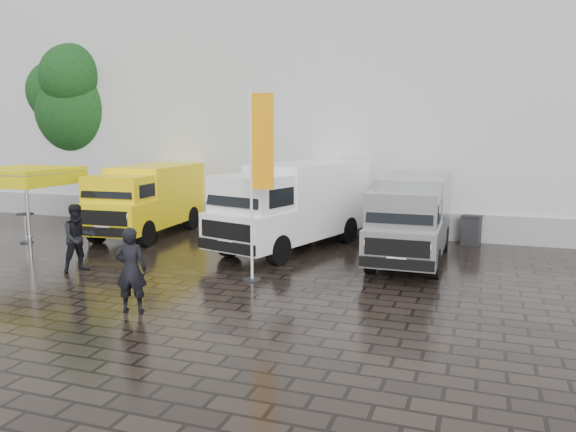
# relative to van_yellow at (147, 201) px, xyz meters

# --- Properties ---
(ground) EXTENTS (120.00, 120.00, 0.00)m
(ground) POSITION_rel_van_yellow_xyz_m (6.44, -5.14, -1.31)
(ground) COLOR black
(ground) RESTS_ON ground
(exhibition_hall) EXTENTS (44.00, 16.00, 12.00)m
(exhibition_hall) POSITION_rel_van_yellow_xyz_m (8.44, 10.86, 4.69)
(exhibition_hall) COLOR silver
(exhibition_hall) RESTS_ON ground
(hall_plinth) EXTENTS (44.00, 0.15, 1.00)m
(hall_plinth) POSITION_rel_van_yellow_xyz_m (8.44, 2.81, -0.81)
(hall_plinth) COLOR gray
(hall_plinth) RESTS_ON ground
(van_yellow) EXTENTS (2.51, 5.80, 2.63)m
(van_yellow) POSITION_rel_van_yellow_xyz_m (0.00, 0.00, 0.00)
(van_yellow) COLOR yellow
(van_yellow) RESTS_ON ground
(van_white) EXTENTS (3.98, 6.98, 2.87)m
(van_white) POSITION_rel_van_yellow_xyz_m (5.99, -0.44, 0.12)
(van_white) COLOR white
(van_white) RESTS_ON ground
(van_silver) EXTENTS (2.00, 5.92, 2.56)m
(van_silver) POSITION_rel_van_yellow_xyz_m (9.96, -0.84, -0.03)
(van_silver) COLOR #9C9EA0
(van_silver) RESTS_ON ground
(canopy_tent) EXTENTS (2.92, 2.92, 2.70)m
(canopy_tent) POSITION_rel_van_yellow_xyz_m (-2.86, -3.00, 1.20)
(canopy_tent) COLOR silver
(canopy_tent) RESTS_ON ground
(flagpole) EXTENTS (0.88, 0.50, 5.13)m
(flagpole) POSITION_rel_van_yellow_xyz_m (6.43, -4.54, 1.56)
(flagpole) COLOR black
(flagpole) RESTS_ON ground
(tree) EXTENTS (4.49, 4.49, 8.05)m
(tree) POSITION_rel_van_yellow_xyz_m (-5.98, 4.23, 3.86)
(tree) COLOR black
(tree) RESTS_ON ground
(cocktail_table) EXTENTS (0.60, 0.60, 1.06)m
(cocktail_table) POSITION_rel_van_yellow_xyz_m (-3.30, -2.64, -0.78)
(cocktail_table) COLOR black
(cocktail_table) RESTS_ON ground
(wheelie_bin) EXTENTS (0.73, 0.73, 1.05)m
(wheelie_bin) POSITION_rel_van_yellow_xyz_m (11.66, 2.34, -0.79)
(wheelie_bin) COLOR black
(wheelie_bin) RESTS_ON ground
(person_front) EXTENTS (0.80, 0.65, 1.91)m
(person_front) POSITION_rel_van_yellow_xyz_m (4.76, -7.84, -0.36)
(person_front) COLOR black
(person_front) RESTS_ON ground
(person_tent) EXTENTS (1.12, 1.18, 1.93)m
(person_tent) POSITION_rel_van_yellow_xyz_m (1.24, -5.31, -0.35)
(person_tent) COLOR black
(person_tent) RESTS_ON ground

